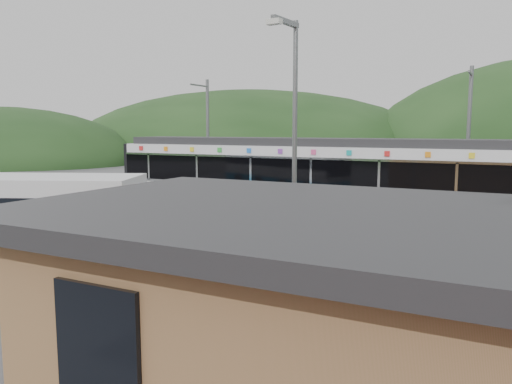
% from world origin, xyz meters
% --- Properties ---
extents(ground, '(120.00, 120.00, 0.00)m').
position_xyz_m(ground, '(0.00, 0.00, 0.00)').
color(ground, '#4C4C4F').
rests_on(ground, ground).
extents(hills, '(146.00, 149.00, 26.00)m').
position_xyz_m(hills, '(6.19, 5.29, 0.00)').
color(hills, '#1E3D19').
rests_on(hills, ground).
extents(platform, '(26.00, 3.20, 0.30)m').
position_xyz_m(platform, '(0.00, 3.30, 0.15)').
color(platform, '#9E9E99').
rests_on(platform, ground).
extents(yellow_line, '(26.00, 0.10, 0.01)m').
position_xyz_m(yellow_line, '(0.00, 2.00, 0.30)').
color(yellow_line, yellow).
rests_on(yellow_line, platform).
extents(train, '(20.44, 3.01, 3.74)m').
position_xyz_m(train, '(0.46, 6.00, 2.06)').
color(train, black).
rests_on(train, ground).
extents(catenary_mast_west, '(0.18, 1.80, 7.00)m').
position_xyz_m(catenary_mast_west, '(-7.00, 8.56, 3.65)').
color(catenary_mast_west, slate).
rests_on(catenary_mast_west, ground).
extents(catenary_mast_east, '(0.18, 1.80, 7.00)m').
position_xyz_m(catenary_mast_east, '(7.00, 8.56, 3.65)').
color(catenary_mast_east, slate).
rests_on(catenary_mast_east, ground).
extents(station_shelter, '(9.20, 6.20, 3.00)m').
position_xyz_m(station_shelter, '(6.00, -9.01, 1.55)').
color(station_shelter, olive).
rests_on(station_shelter, ground).
extents(lamp_post, '(0.37, 1.19, 6.81)m').
position_xyz_m(lamp_post, '(3.87, -4.65, 4.05)').
color(lamp_post, slate).
rests_on(lamp_post, ground).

